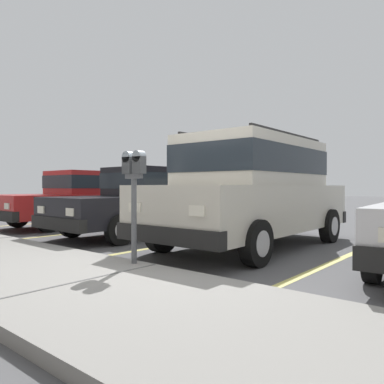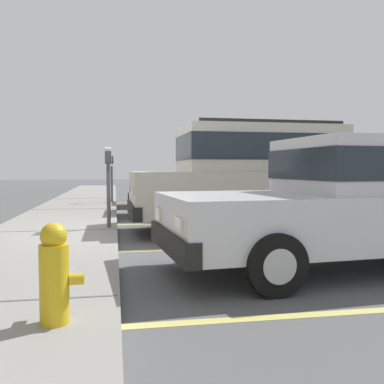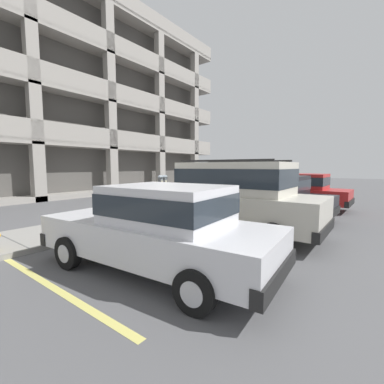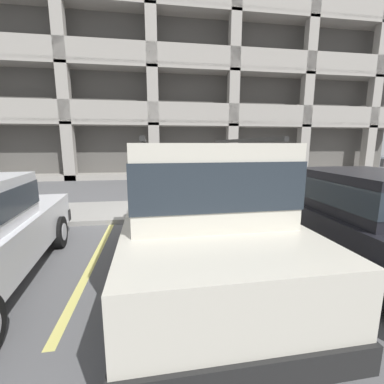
% 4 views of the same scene
% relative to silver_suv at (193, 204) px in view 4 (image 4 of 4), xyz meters
% --- Properties ---
extents(ground_plane, '(80.00, 80.00, 0.10)m').
position_rel_silver_suv_xyz_m(ground_plane, '(-0.15, 2.43, -1.14)').
color(ground_plane, '#565659').
extents(sidewalk, '(40.00, 2.20, 0.12)m').
position_rel_silver_suv_xyz_m(sidewalk, '(-0.15, 3.73, -1.03)').
color(sidewalk, gray).
rests_on(sidewalk, ground_plane).
extents(parking_stall_lines, '(11.89, 4.80, 0.01)m').
position_rel_silver_suv_xyz_m(parking_stall_lines, '(1.32, 1.03, -1.08)').
color(parking_stall_lines, '#DBD16B').
rests_on(parking_stall_lines, ground_plane).
extents(silver_suv, '(2.07, 4.81, 2.03)m').
position_rel_silver_suv_xyz_m(silver_suv, '(0.00, 0.00, 0.00)').
color(silver_suv, beige).
rests_on(silver_suv, ground_plane).
extents(dark_hatchback, '(1.92, 4.52, 1.54)m').
position_rel_silver_suv_xyz_m(dark_hatchback, '(2.79, 0.00, -0.27)').
color(dark_hatchback, black).
rests_on(dark_hatchback, ground_plane).
extents(parking_meter_near, '(0.35, 0.12, 1.45)m').
position_rel_silver_suv_xyz_m(parking_meter_near, '(0.10, 2.78, 0.11)').
color(parking_meter_near, '#595B60').
rests_on(parking_meter_near, sidewalk).
extents(parking_meter_far, '(0.15, 0.12, 1.50)m').
position_rel_silver_suv_xyz_m(parking_meter_far, '(5.99, 2.76, 0.02)').
color(parking_meter_far, '#595B60').
rests_on(parking_meter_far, sidewalk).
extents(parking_garage, '(32.00, 10.00, 13.25)m').
position_rel_silver_suv_xyz_m(parking_garage, '(-0.46, 16.42, 4.95)').
color(parking_garage, '#54514D').
rests_on(parking_garage, ground_plane).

